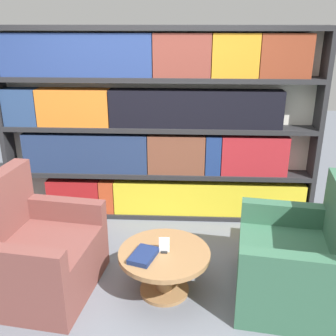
{
  "coord_description": "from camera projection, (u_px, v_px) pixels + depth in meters",
  "views": [
    {
      "loc": [
        0.3,
        -2.63,
        2.13
      ],
      "look_at": [
        0.14,
        0.66,
        0.87
      ],
      "focal_mm": 42.0,
      "sensor_mm": 36.0,
      "label": 1
    }
  ],
  "objects": [
    {
      "name": "table_sign",
      "position": [
        164.0,
        246.0,
        3.12
      ],
      "size": [
        0.08,
        0.06,
        0.13
      ],
      "color": "black",
      "rests_on": "coffee_table"
    },
    {
      "name": "bookshelf",
      "position": [
        157.0,
        127.0,
        4.19
      ],
      "size": [
        3.37,
        0.3,
        2.06
      ],
      "color": "silver",
      "rests_on": "ground_plane"
    },
    {
      "name": "coffee_table",
      "position": [
        164.0,
        263.0,
        3.18
      ],
      "size": [
        0.74,
        0.74,
        0.38
      ],
      "color": "olive",
      "rests_on": "ground_plane"
    },
    {
      "name": "stray_book",
      "position": [
        144.0,
        256.0,
        3.05
      ],
      "size": [
        0.24,
        0.3,
        0.04
      ],
      "color": "navy",
      "rests_on": "coffee_table"
    },
    {
      "name": "ground_plane",
      "position": [
        147.0,
        294.0,
        3.23
      ],
      "size": [
        14.0,
        14.0,
        0.0
      ],
      "primitive_type": "plane",
      "color": "slate"
    },
    {
      "name": "armchair_right",
      "position": [
        297.0,
        263.0,
        3.1
      ],
      "size": [
        0.95,
        1.03,
        0.97
      ],
      "rotation": [
        0.0,
        0.0,
        -1.72
      ],
      "color": "#336047",
      "rests_on": "ground_plane"
    },
    {
      "name": "armchair_left",
      "position": [
        36.0,
        255.0,
        3.2
      ],
      "size": [
        0.94,
        1.03,
        0.97
      ],
      "rotation": [
        0.0,
        0.0,
        1.43
      ],
      "color": "brown",
      "rests_on": "ground_plane"
    }
  ]
}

